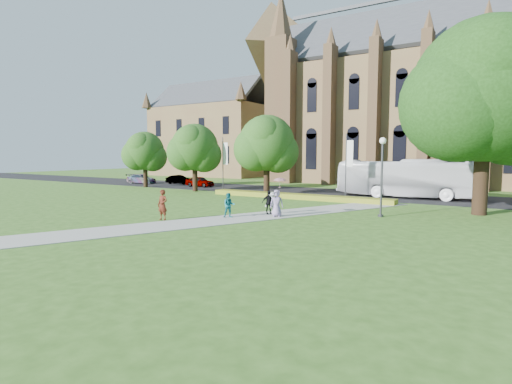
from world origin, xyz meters
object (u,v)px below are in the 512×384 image
Objects in this scene: tour_coach at (408,179)px; car_1 at (179,180)px; car_2 at (142,179)px; streetlamp at (382,167)px; pedestrian_0 at (163,205)px; car_0 at (200,181)px; large_tree at (486,91)px.

tour_coach is 3.54× the size of car_1.
tour_coach is at bearing -97.29° from car_2.
tour_coach is at bearing -103.42° from car_1.
pedestrian_0 is at bearing -141.87° from streetlamp.
car_0 is at bearing 154.43° from streetlamp.
large_tree is 12.36m from tour_coach.
tour_coach is (-6.33, 8.38, -6.52)m from large_tree.
large_tree is 33.32m from car_0.
pedestrian_0 is at bearing -149.63° from car_1.
large_tree is at bearing 34.00° from pedestrian_0.
car_2 is at bearing 169.30° from large_tree.
car_2 is (-10.67, 0.04, -0.01)m from car_0.
tour_coach reaches higher than car_0.
car_0 reaches higher than car_1.
large_tree reaches higher than car_2.
large_tree is 22.55m from pedestrian_0.
pedestrian_0 is (-11.18, -8.77, -2.30)m from streetlamp.
streetlamp is 0.40× the size of large_tree.
car_0 is (-25.94, 12.41, -2.62)m from streetlamp.
tour_coach reaches higher than car_2.
pedestrian_0 is (-16.68, -13.27, -7.37)m from large_tree.
car_2 is 33.13m from pedestrian_0.
large_tree is 38.85m from car_1.
car_2 is (-42.11, 7.95, -7.70)m from large_tree.
car_2 is at bearing 161.21° from streetlamp.
tour_coach is at bearing -89.30° from car_0.
car_1 is at bearing 86.77° from tour_coach.
car_0 reaches higher than car_2.
pedestrian_0 is (-10.35, -21.65, -0.85)m from tour_coach.
streetlamp is 1.41× the size of car_1.
tour_coach is 2.95× the size of car_2.
pedestrian_0 reaches higher than car_1.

